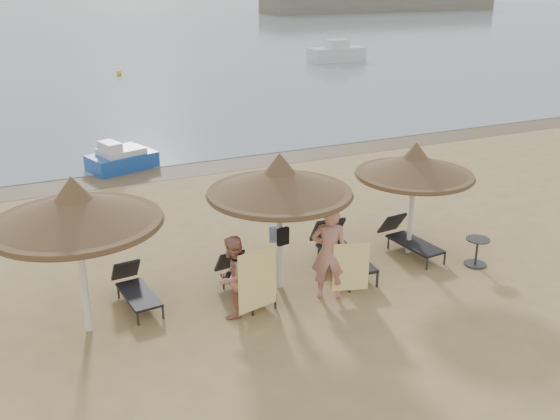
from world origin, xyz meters
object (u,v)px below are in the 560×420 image
(palapa_right, at_px, (415,166))
(side_table, at_px, (476,253))
(palapa_left, at_px, (75,210))
(person_left, at_px, (232,271))
(lounger_far_right, at_px, (408,238))
(palapa_center, at_px, (280,182))
(lounger_far_left, at_px, (135,287))
(lounger_near_left, at_px, (242,278))
(person_right, at_px, (329,245))
(pedal_boat, at_px, (121,159))
(lounger_near_right, at_px, (340,249))

(palapa_right, relative_size, side_table, 4.20)
(palapa_left, distance_m, person_left, 2.95)
(lounger_far_right, bearing_deg, palapa_center, 179.96)
(lounger_far_left, relative_size, lounger_near_left, 0.96)
(side_table, height_order, person_right, person_right)
(lounger_far_right, distance_m, side_table, 1.53)
(palapa_left, relative_size, lounger_near_left, 1.73)
(palapa_left, distance_m, pedal_boat, 10.11)
(lounger_far_right, distance_m, person_left, 4.76)
(lounger_far_right, height_order, pedal_boat, pedal_boat)
(lounger_far_right, height_order, side_table, lounger_far_right)
(palapa_center, bearing_deg, lounger_far_left, 167.69)
(palapa_center, height_order, person_right, palapa_center)
(lounger_near_left, relative_size, lounger_near_right, 0.80)
(side_table, xyz_separation_m, pedal_boat, (-5.56, 10.42, 0.07))
(palapa_right, xyz_separation_m, pedal_boat, (-4.63, 9.24, -1.70))
(palapa_left, bearing_deg, person_left, -13.05)
(pedal_boat, bearing_deg, palapa_center, -99.44)
(palapa_center, distance_m, lounger_far_right, 3.89)
(side_table, bearing_deg, palapa_center, 168.45)
(lounger_far_left, distance_m, side_table, 7.28)
(lounger_near_right, xyz_separation_m, person_right, (-0.89, -1.07, 0.70))
(lounger_far_left, xyz_separation_m, lounger_far_right, (6.17, -0.29, 0.03))
(lounger_near_left, xyz_separation_m, pedal_boat, (-0.46, 9.45, 0.03))
(palapa_right, relative_size, lounger_near_right, 1.23)
(palapa_left, bearing_deg, lounger_near_left, 2.64)
(lounger_near_left, bearing_deg, person_left, -128.65)
(person_left, relative_size, pedal_boat, 0.79)
(palapa_right, height_order, pedal_boat, palapa_right)
(lounger_near_right, relative_size, side_table, 3.40)
(palapa_center, height_order, lounger_far_left, palapa_center)
(person_right, bearing_deg, side_table, -152.32)
(lounger_far_right, height_order, person_right, person_right)
(palapa_right, height_order, side_table, palapa_right)
(palapa_left, distance_m, lounger_far_left, 2.32)
(lounger_near_left, bearing_deg, side_table, -16.62)
(lounger_near_left, xyz_separation_m, side_table, (5.10, -0.97, -0.04))
(palapa_center, relative_size, person_left, 1.55)
(lounger_near_left, bearing_deg, lounger_far_right, -2.68)
(person_left, bearing_deg, palapa_left, -53.13)
(palapa_center, distance_m, lounger_far_left, 3.46)
(lounger_far_left, bearing_deg, lounger_far_right, -8.33)
(side_table, bearing_deg, lounger_far_right, 128.25)
(palapa_center, relative_size, lounger_near_right, 1.35)
(palapa_center, relative_size, palapa_right, 1.09)
(palapa_left, xyz_separation_m, lounger_far_left, (0.98, 0.66, -1.99))
(lounger_far_right, bearing_deg, lounger_near_left, 177.76)
(lounger_near_left, height_order, lounger_near_right, lounger_near_right)
(lounger_far_left, relative_size, lounger_near_right, 0.77)
(pedal_boat, bearing_deg, palapa_left, -121.70)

